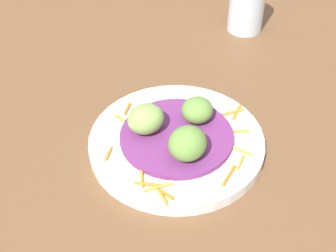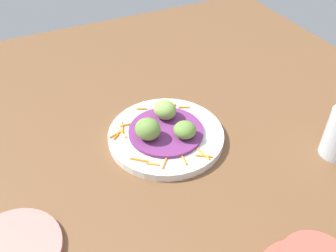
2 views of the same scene
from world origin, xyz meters
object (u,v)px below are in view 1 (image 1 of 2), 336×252
(water_glass, at_px, (247,4))
(guac_scoop_right, at_px, (187,143))
(guac_scoop_left, at_px, (197,110))
(guac_scoop_center, at_px, (146,119))
(main_plate, at_px, (176,143))

(water_glass, bearing_deg, guac_scoop_right, 151.51)
(guac_scoop_left, xyz_separation_m, water_glass, (0.26, -0.15, 0.01))
(guac_scoop_center, relative_size, guac_scoop_right, 0.98)
(main_plate, distance_m, guac_scoop_center, 0.05)
(main_plate, relative_size, guac_scoop_left, 5.28)
(guac_scoop_right, relative_size, water_glass, 0.51)
(guac_scoop_center, bearing_deg, water_glass, -39.48)
(guac_scoop_left, bearing_deg, guac_scoop_right, 157.37)
(water_glass, bearing_deg, guac_scoop_left, 150.08)
(guac_scoop_right, bearing_deg, main_plate, 7.37)
(guac_scoop_left, height_order, water_glass, water_glass)
(guac_scoop_left, distance_m, guac_scoop_center, 0.07)
(guac_scoop_right, bearing_deg, guac_scoop_left, -22.63)
(main_plate, height_order, guac_scoop_center, guac_scoop_center)
(guac_scoop_left, xyz_separation_m, guac_scoop_right, (-0.07, 0.03, 0.01))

